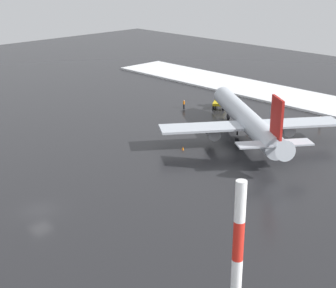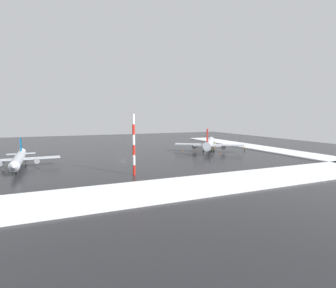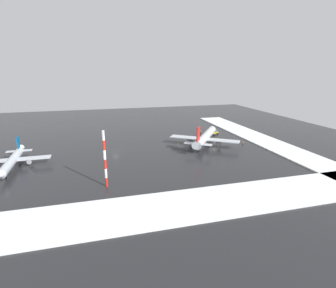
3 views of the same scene
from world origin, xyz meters
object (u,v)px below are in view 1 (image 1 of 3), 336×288
(airplane_distant_tail, at_px, (247,119))
(traffic_cone_mid_line, at_px, (290,150))
(ground_crew_by_nose_gear, at_px, (248,123))
(ground_crew_mid_apron, at_px, (320,120))
(traffic_cone_near_nose, at_px, (183,148))
(pushback_tug, at_px, (220,101))
(ground_crew_beside_wing, at_px, (184,104))

(airplane_distant_tail, relative_size, traffic_cone_mid_line, 56.23)
(ground_crew_by_nose_gear, bearing_deg, ground_crew_mid_apron, -155.13)
(airplane_distant_tail, distance_m, traffic_cone_near_nose, 12.20)
(pushback_tug, xyz_separation_m, traffic_cone_mid_line, (-11.41, -24.21, -1.01))
(pushback_tug, distance_m, ground_crew_beside_wing, 7.29)
(pushback_tug, relative_size, ground_crew_mid_apron, 2.96)
(airplane_distant_tail, xyz_separation_m, traffic_cone_mid_line, (0.46, -8.28, -3.24))
(pushback_tug, bearing_deg, traffic_cone_near_nose, 174.71)
(ground_crew_by_nose_gear, bearing_deg, airplane_distant_tail, 97.44)
(ground_crew_by_nose_gear, height_order, ground_crew_mid_apron, same)
(ground_crew_mid_apron, xyz_separation_m, traffic_cone_mid_line, (-15.48, -3.79, -0.70))
(ground_crew_beside_wing, distance_m, ground_crew_mid_apron, 26.82)
(traffic_cone_near_nose, bearing_deg, airplane_distant_tail, -19.60)
(ground_crew_by_nose_gear, height_order, traffic_cone_near_nose, ground_crew_by_nose_gear)
(pushback_tug, relative_size, ground_crew_beside_wing, 2.96)
(ground_crew_mid_apron, bearing_deg, airplane_distant_tail, -47.03)
(airplane_distant_tail, bearing_deg, traffic_cone_mid_line, -141.46)
(ground_crew_by_nose_gear, bearing_deg, traffic_cone_mid_line, 130.55)
(ground_crew_mid_apron, bearing_deg, pushback_tug, -110.02)
(ground_crew_beside_wing, height_order, ground_crew_mid_apron, same)
(ground_crew_beside_wing, bearing_deg, traffic_cone_near_nose, 27.19)
(traffic_cone_mid_line, bearing_deg, ground_crew_beside_wing, 78.70)
(pushback_tug, height_order, ground_crew_mid_apron, pushback_tug)
(airplane_distant_tail, height_order, pushback_tug, airplane_distant_tail)
(traffic_cone_near_nose, relative_size, traffic_cone_mid_line, 1.00)
(airplane_distant_tail, height_order, ground_crew_by_nose_gear, airplane_distant_tail)
(ground_crew_by_nose_gear, height_order, ground_crew_beside_wing, same)
(traffic_cone_mid_line, bearing_deg, airplane_distant_tail, 93.17)
(traffic_cone_near_nose, bearing_deg, pushback_tug, 27.56)
(pushback_tug, xyz_separation_m, ground_crew_beside_wing, (-5.66, 4.57, -0.31))
(airplane_distant_tail, distance_m, ground_crew_by_nose_gear, 6.80)
(ground_crew_beside_wing, relative_size, traffic_cone_mid_line, 3.11)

